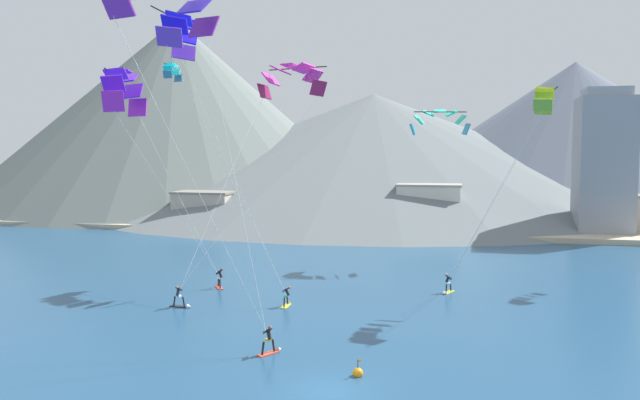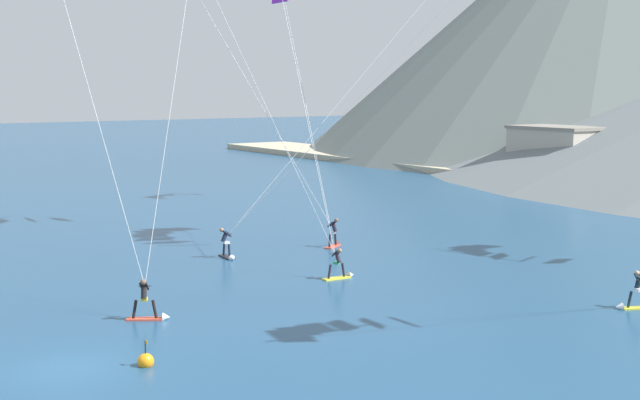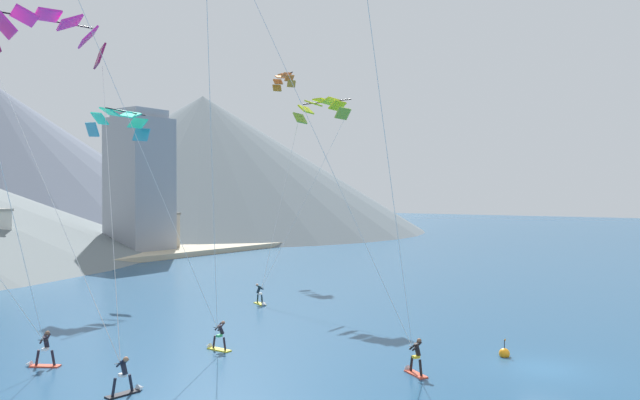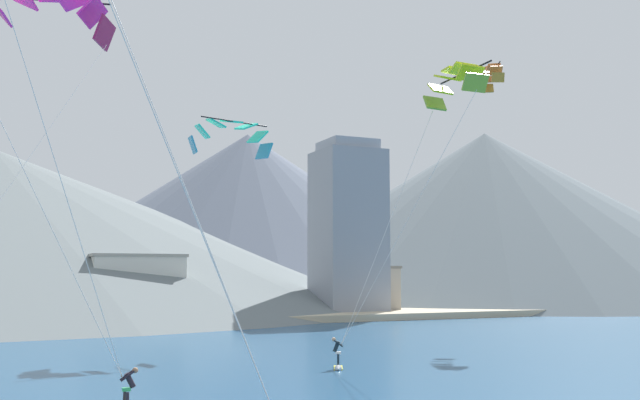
{
  "view_description": "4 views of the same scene",
  "coord_description": "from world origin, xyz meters",
  "px_view_note": "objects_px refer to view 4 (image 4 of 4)",
  "views": [
    {
      "loc": [
        6.18,
        -28.89,
        11.79
      ],
      "look_at": [
        -3.55,
        13.76,
        8.2
      ],
      "focal_mm": 35.0,
      "sensor_mm": 36.0,
      "label": 1
    },
    {
      "loc": [
        28.41,
        -8.73,
        9.34
      ],
      "look_at": [
        -3.02,
        12.05,
        4.48
      ],
      "focal_mm": 50.0,
      "sensor_mm": 36.0,
      "label": 2
    },
    {
      "loc": [
        -30.78,
        -8.49,
        8.52
      ],
      "look_at": [
        -1.37,
        12.34,
        8.09
      ],
      "focal_mm": 35.0,
      "sensor_mm": 36.0,
      "label": 3
    },
    {
      "loc": [
        -10.7,
        -11.15,
        4.95
      ],
      "look_at": [
        2.65,
        19.05,
        8.3
      ],
      "focal_mm": 40.0,
      "sensor_mm": 36.0,
      "label": 4
    }
  ],
  "objects_px": {
    "kitesurfer_far_right": "(338,360)",
    "parafoil_kite_far_left": "(45,12)",
    "kitesurfer_near_trail": "(126,398)",
    "parafoil_kite_far_right": "(454,83)",
    "parafoil_kite_distant_high_outer": "(492,74)",
    "parafoil_kite_distant_low_drift": "(231,133)"
  },
  "relations": [
    {
      "from": "kitesurfer_far_right",
      "to": "parafoil_kite_far_left",
      "type": "distance_m",
      "value": 23.41
    },
    {
      "from": "kitesurfer_far_right",
      "to": "parafoil_kite_far_right",
      "type": "relative_size",
      "value": 0.12
    },
    {
      "from": "parafoil_kite_far_right",
      "to": "parafoil_kite_far_left",
      "type": "bearing_deg",
      "value": 166.35
    },
    {
      "from": "parafoil_kite_far_left",
      "to": "parafoil_kite_distant_high_outer",
      "type": "xyz_separation_m",
      "value": [
        36.51,
        10.82,
        3.66
      ]
    },
    {
      "from": "kitesurfer_near_trail",
      "to": "parafoil_kite_distant_high_outer",
      "type": "bearing_deg",
      "value": 33.46
    },
    {
      "from": "parafoil_kite_distant_high_outer",
      "to": "parafoil_kite_distant_low_drift",
      "type": "xyz_separation_m",
      "value": [
        -23.39,
        -0.22,
        -7.07
      ]
    },
    {
      "from": "parafoil_kite_far_left",
      "to": "kitesurfer_far_right",
      "type": "bearing_deg",
      "value": -17.5
    },
    {
      "from": "kitesurfer_far_right",
      "to": "parafoil_kite_distant_low_drift",
      "type": "distance_m",
      "value": 20.97
    },
    {
      "from": "parafoil_kite_distant_high_outer",
      "to": "parafoil_kite_far_right",
      "type": "bearing_deg",
      "value": -133.12
    },
    {
      "from": "kitesurfer_near_trail",
      "to": "parafoil_kite_far_right",
      "type": "height_order",
      "value": "parafoil_kite_far_right"
    },
    {
      "from": "kitesurfer_near_trail",
      "to": "parafoil_kite_far_right",
      "type": "bearing_deg",
      "value": 18.46
    },
    {
      "from": "parafoil_kite_far_left",
      "to": "parafoil_kite_distant_high_outer",
      "type": "relative_size",
      "value": 4.58
    },
    {
      "from": "parafoil_kite_far_right",
      "to": "parafoil_kite_distant_low_drift",
      "type": "height_order",
      "value": "parafoil_kite_far_right"
    },
    {
      "from": "parafoil_kite_distant_high_outer",
      "to": "parafoil_kite_distant_low_drift",
      "type": "height_order",
      "value": "parafoil_kite_distant_high_outer"
    },
    {
      "from": "parafoil_kite_distant_low_drift",
      "to": "kitesurfer_near_trail",
      "type": "bearing_deg",
      "value": -115.07
    },
    {
      "from": "kitesurfer_far_right",
      "to": "kitesurfer_near_trail",
      "type": "bearing_deg",
      "value": -149.36
    },
    {
      "from": "parafoil_kite_distant_low_drift",
      "to": "parafoil_kite_far_right",
      "type": "bearing_deg",
      "value": -62.13
    },
    {
      "from": "kitesurfer_near_trail",
      "to": "kitesurfer_far_right",
      "type": "distance_m",
      "value": 13.54
    },
    {
      "from": "kitesurfer_far_right",
      "to": "parafoil_kite_distant_high_outer",
      "type": "relative_size",
      "value": 0.44
    },
    {
      "from": "kitesurfer_far_right",
      "to": "parafoil_kite_distant_low_drift",
      "type": "relative_size",
      "value": 0.28
    },
    {
      "from": "kitesurfer_far_right",
      "to": "parafoil_kite_distant_low_drift",
      "type": "height_order",
      "value": "parafoil_kite_distant_low_drift"
    },
    {
      "from": "kitesurfer_far_right",
      "to": "parafoil_kite_far_right",
      "type": "xyz_separation_m",
      "value": [
        7.04,
        -0.66,
        15.15
      ]
    }
  ]
}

